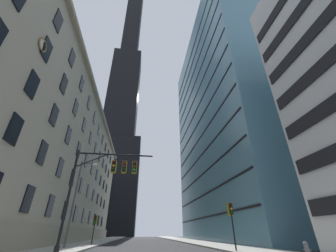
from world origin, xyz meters
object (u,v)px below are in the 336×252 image
Objects in this scene: traffic_light_far_left at (95,221)px; street_lamppost at (77,194)px; fire_hydrant at (307,249)px; traffic_signal_mast at (108,175)px; traffic_light_near_right at (231,212)px.

traffic_light_far_left is 7.01m from street_lamppost.
traffic_light_far_left reaches higher than fire_hydrant.
traffic_light_far_left is 23.63m from fire_hydrant.
street_lamppost reaches higher than fire_hydrant.
street_lamppost is at bearing 145.22° from fire_hydrant.
street_lamppost is at bearing -99.19° from traffic_light_far_left.
traffic_signal_mast is 14.32m from fire_hydrant.
traffic_light_near_right is 18.10m from traffic_light_far_left.
traffic_signal_mast is 2.28× the size of traffic_light_far_left.
traffic_light_near_right is 6.72m from fire_hydrant.
fire_hydrant is (16.35, -11.36, -4.53)m from street_lamppost.
traffic_light_far_left is 3.93× the size of fire_hydrant.
street_lamppost is 10.09× the size of fire_hydrant.
fire_hydrant is (1.62, -6.03, -2.47)m from traffic_light_near_right.
fire_hydrant is at bearing -34.78° from street_lamppost.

